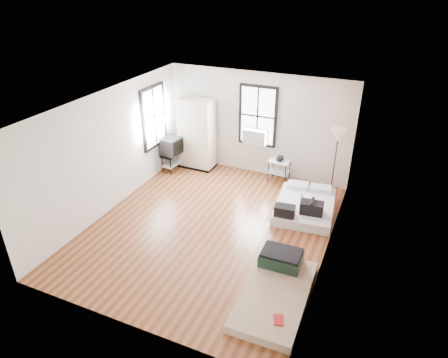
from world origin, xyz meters
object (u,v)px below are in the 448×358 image
at_px(floor_lamp, 338,138).
at_px(side_table, 279,164).
at_px(mattress_bare, 277,286).
at_px(wardrobe, 197,134).
at_px(mattress_main, 305,206).
at_px(tv_stand, 172,147).

bearing_deg(floor_lamp, side_table, 177.15).
bearing_deg(mattress_bare, side_table, 104.96).
height_order(wardrobe, floor_lamp, wardrobe).
bearing_deg(wardrobe, side_table, 2.68).
distance_m(mattress_main, wardrobe, 3.70).
height_order(mattress_main, floor_lamp, floor_lamp).
xyz_separation_m(side_table, tv_stand, (-2.96, -0.54, 0.20)).
bearing_deg(mattress_bare, floor_lamp, 85.45).
distance_m(mattress_main, side_table, 1.63).
bearing_deg(side_table, mattress_bare, -73.79).
distance_m(mattress_bare, wardrobe, 5.43).
relative_size(floor_lamp, tv_stand, 1.80).
bearing_deg(wardrobe, tv_stand, -138.64).
xyz_separation_m(mattress_bare, side_table, (-1.18, 4.05, 0.35)).
xyz_separation_m(wardrobe, floor_lamp, (3.81, 0.00, 0.49)).
distance_m(mattress_bare, tv_stand, 5.45).
xyz_separation_m(mattress_main, floor_lamp, (0.40, 1.18, 1.33)).
bearing_deg(tv_stand, wardrobe, 46.05).
bearing_deg(side_table, mattress_main, -51.09).
height_order(wardrobe, tv_stand, wardrobe).
bearing_deg(wardrobe, floor_lamp, 1.01).
distance_m(wardrobe, floor_lamp, 3.84).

